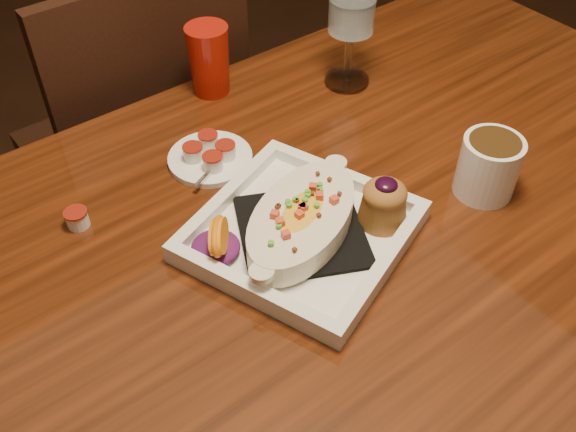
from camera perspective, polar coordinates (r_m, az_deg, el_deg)
table at (r=0.96m, az=4.01°, el=-5.65°), size 1.50×0.90×0.75m
chair_far at (r=1.45m, az=-12.70°, el=6.09°), size 0.42×0.42×0.93m
plate at (r=0.86m, az=1.85°, el=-0.67°), size 0.34×0.34×0.08m
coffee_mug at (r=0.96m, az=17.50°, el=4.48°), size 0.12×0.09×0.09m
goblet at (r=1.11m, az=5.70°, el=17.70°), size 0.10×0.10×0.20m
saucer at (r=0.99m, az=-6.93°, el=5.27°), size 0.13×0.13×0.09m
creamer_loose at (r=0.93m, az=-18.25°, el=-0.19°), size 0.03×0.03×0.03m
red_tumbler at (r=1.13m, az=-7.03°, el=13.58°), size 0.07×0.07×0.12m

